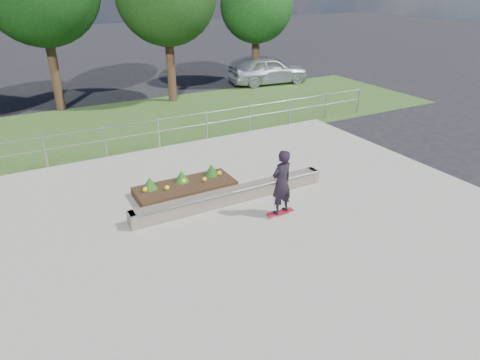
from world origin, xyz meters
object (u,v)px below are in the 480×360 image
object	(u,v)px
grind_ledge	(232,195)
skateboarder	(282,183)
planter_bed	(185,186)
parked_car	(268,70)

from	to	relation	value
grind_ledge	skateboarder	xyz separation A→B (m)	(0.80, -1.30, 0.77)
skateboarder	planter_bed	bearing A→B (deg)	124.10
planter_bed	skateboarder	bearing A→B (deg)	-55.90
parked_car	skateboarder	bearing A→B (deg)	155.46
parked_car	grind_ledge	bearing A→B (deg)	150.53
planter_bed	grind_ledge	bearing A→B (deg)	-53.61
skateboarder	parked_car	size ratio (longest dim) A/B	0.38
grind_ledge	planter_bed	bearing A→B (deg)	126.39
planter_bed	parked_car	world-z (taller)	parked_car
skateboarder	parked_car	distance (m)	16.43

